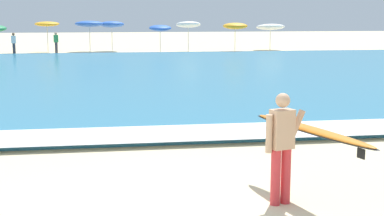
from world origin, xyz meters
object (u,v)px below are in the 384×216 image
at_px(beach_umbrella_2, 47,24).
at_px(beach_umbrella_6, 188,25).
at_px(beach_umbrella_3, 89,24).
at_px(beach_umbrella_5, 160,28).
at_px(beach_umbrella_7, 235,26).
at_px(beach_umbrella_8, 270,27).
at_px(beachgoer_near_row_left, 56,42).
at_px(surfer_with_board, 296,137).
at_px(beach_umbrella_4, 112,24).
at_px(beachgoer_near_row_mid, 14,43).

xyz_separation_m(beach_umbrella_2, beach_umbrella_6, (10.70, -0.55, -0.06)).
bearing_deg(beach_umbrella_2, beach_umbrella_3, 7.09).
xyz_separation_m(beach_umbrella_3, beach_umbrella_5, (5.37, -1.06, -0.31)).
relative_size(beach_umbrella_3, beach_umbrella_7, 1.07).
height_order(beach_umbrella_7, beach_umbrella_8, beach_umbrella_7).
xyz_separation_m(beach_umbrella_5, beach_umbrella_7, (5.66, -0.98, 0.16)).
bearing_deg(beachgoer_near_row_left, beach_umbrella_7, 1.03).
relative_size(beach_umbrella_5, beach_umbrella_7, 0.94).
distance_m(surfer_with_board, beach_umbrella_6, 34.46).
bearing_deg(beach_umbrella_8, beach_umbrella_4, 177.73).
distance_m(beach_umbrella_8, beachgoer_near_row_left, 16.89).
xyz_separation_m(surfer_with_board, beach_umbrella_4, (-2.63, 35.61, 1.03)).
bearing_deg(surfer_with_board, beachgoer_near_row_left, 101.45).
distance_m(beach_umbrella_4, beach_umbrella_6, 6.01).
height_order(beach_umbrella_5, beach_umbrella_6, beach_umbrella_6).
xyz_separation_m(beach_umbrella_5, beachgoer_near_row_left, (-7.70, -1.22, -0.97)).
relative_size(beachgoer_near_row_left, beachgoer_near_row_mid, 1.00).
height_order(beach_umbrella_2, beach_umbrella_3, beach_umbrella_3).
distance_m(surfer_with_board, beachgoer_near_row_left, 33.62).
bearing_deg(beach_umbrella_7, beach_umbrella_8, 29.71).
relative_size(beach_umbrella_6, beach_umbrella_7, 1.07).
bearing_deg(beachgoer_near_row_mid, beach_umbrella_5, 11.17).
bearing_deg(beach_umbrella_3, beach_umbrella_2, -172.91).
bearing_deg(beach_umbrella_5, beachgoer_near_row_mid, -168.83).
bearing_deg(beach_umbrella_2, beachgoer_near_row_left, -67.21).
bearing_deg(beach_umbrella_7, surfer_with_board, -101.39).
bearing_deg(beach_umbrella_6, beachgoer_near_row_left, -172.30).
height_order(beach_umbrella_4, beach_umbrella_7, beach_umbrella_4).
xyz_separation_m(surfer_with_board, beachgoer_near_row_mid, (-9.50, 32.10, -0.19)).
xyz_separation_m(beach_umbrella_6, beachgoer_near_row_mid, (-12.73, -2.19, -1.23)).
height_order(beach_umbrella_3, beach_umbrella_6, same).
bearing_deg(beach_umbrella_4, beach_umbrella_6, -12.71).
relative_size(beach_umbrella_2, beach_umbrella_3, 0.97).
xyz_separation_m(beach_umbrella_4, beachgoer_near_row_mid, (-6.87, -3.52, -1.23)).
bearing_deg(beach_umbrella_8, beach_umbrella_3, 179.50).
xyz_separation_m(surfer_with_board, beach_umbrella_3, (-4.34, 35.23, 1.08)).
bearing_deg(beach_umbrella_3, beach_umbrella_4, 12.48).
height_order(beach_umbrella_2, beach_umbrella_7, beach_umbrella_2).
bearing_deg(beach_umbrella_3, beach_umbrella_8, -0.50).
bearing_deg(beachgoer_near_row_left, beach_umbrella_2, 112.79).
xyz_separation_m(beach_umbrella_7, beachgoer_near_row_mid, (-16.19, -1.09, -1.12)).
bearing_deg(beach_umbrella_7, beachgoer_near_row_left, -178.97).
bearing_deg(beach_umbrella_8, surfer_with_board, -105.97).
height_order(surfer_with_board, beachgoer_near_row_left, surfer_with_board).
height_order(beach_umbrella_2, beach_umbrella_4, beach_umbrella_4).
height_order(surfer_with_board, beach_umbrella_6, beach_umbrella_6).
distance_m(beach_umbrella_4, beachgoer_near_row_mid, 7.81).
distance_m(beach_umbrella_5, beachgoer_near_row_left, 7.86).
distance_m(beach_umbrella_5, beach_umbrella_8, 9.07).
bearing_deg(beachgoer_near_row_mid, beach_umbrella_2, 53.55).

